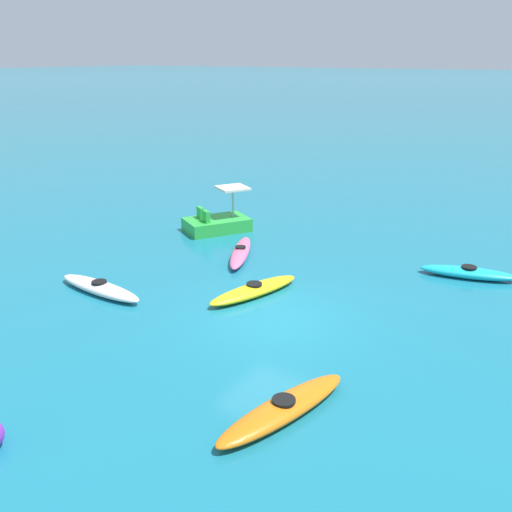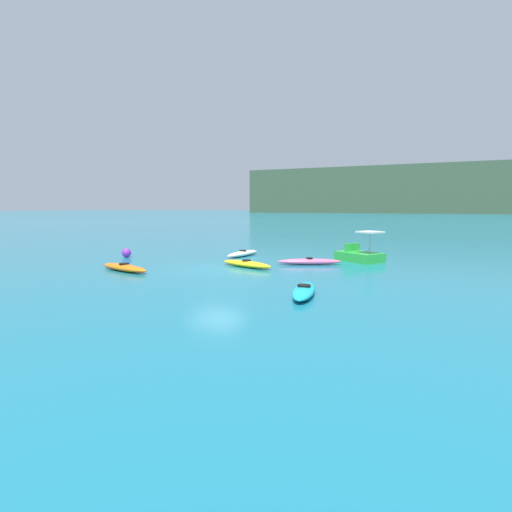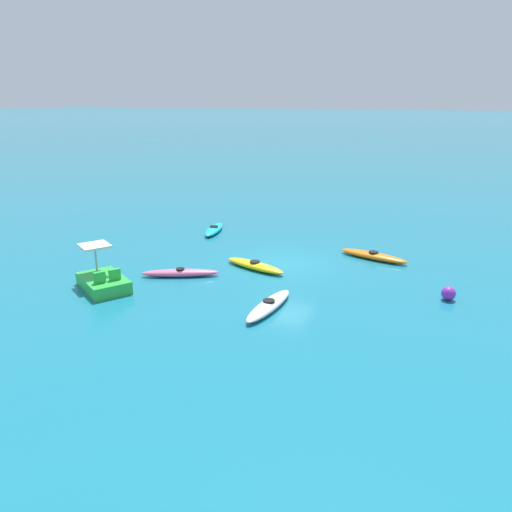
{
  "view_description": "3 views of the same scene",
  "coord_description": "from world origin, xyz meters",
  "views": [
    {
      "loc": [
        -11.53,
        -6.94,
        6.47
      ],
      "look_at": [
        2.12,
        1.99,
        0.69
      ],
      "focal_mm": 39.71,
      "sensor_mm": 36.0,
      "label": 1
    },
    {
      "loc": [
        10.24,
        -16.08,
        2.97
      ],
      "look_at": [
        0.55,
        3.01,
        0.34
      ],
      "focal_mm": 28.24,
      "sensor_mm": 36.0,
      "label": 2
    },
    {
      "loc": [
        -7.82,
        20.25,
        7.32
      ],
      "look_at": [
        1.18,
        0.56,
        0.37
      ],
      "focal_mm": 34.81,
      "sensor_mm": 36.0,
      "label": 3
    }
  ],
  "objects": [
    {
      "name": "kayak_cyan",
      "position": [
        5.67,
        -3.52,
        0.16
      ],
      "size": [
        1.39,
        2.96,
        0.37
      ],
      "color": "#19B7C6",
      "rests_on": "ground_plane"
    },
    {
      "name": "pedal_boat_green",
      "position": [
        5.42,
        5.96,
        0.34
      ],
      "size": [
        2.83,
        2.51,
        1.68
      ],
      "color": "green",
      "rests_on": "ground_plane"
    },
    {
      "name": "buoy_purple",
      "position": [
        -7.21,
        1.44,
        0.27
      ],
      "size": [
        0.53,
        0.53,
        0.53
      ],
      "primitive_type": "sphere",
      "color": "purple",
      "rests_on": "ground_plane"
    },
    {
      "name": "kayak_orange",
      "position": [
        -3.59,
        -2.37,
        0.16
      ],
      "size": [
        3.42,
        1.45,
        0.37
      ],
      "color": "orange",
      "rests_on": "ground_plane"
    },
    {
      "name": "kayak_yellow",
      "position": [
        0.91,
        1.26,
        0.16
      ],
      "size": [
        3.23,
        1.53,
        0.37
      ],
      "color": "yellow",
      "rests_on": "ground_plane"
    },
    {
      "name": "ground_plane",
      "position": [
        0.0,
        0.0,
        0.0
      ],
      "size": [
        600.0,
        600.0,
        0.0
      ],
      "primitive_type": "plane",
      "color": "#19728C"
    },
    {
      "name": "kayak_white",
      "position": [
        -1.4,
        5.08,
        0.16
      ],
      "size": [
        0.84,
        3.26,
        0.37
      ],
      "color": "white",
      "rests_on": "ground_plane"
    },
    {
      "name": "kayak_pink",
      "position": [
        3.41,
        3.46,
        0.16
      ],
      "size": [
        3.18,
        2.0,
        0.37
      ],
      "color": "pink",
      "rests_on": "ground_plane"
    }
  ]
}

